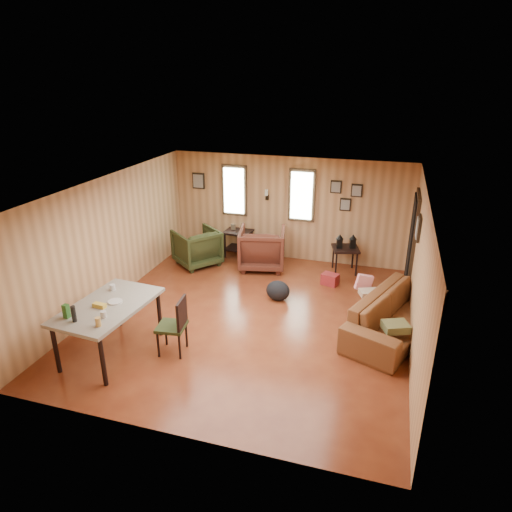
{
  "coord_description": "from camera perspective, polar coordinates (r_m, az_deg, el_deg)",
  "views": [
    {
      "loc": [
        2.19,
        -6.88,
        4.15
      ],
      "look_at": [
        0.0,
        0.4,
        1.05
      ],
      "focal_mm": 32.0,
      "sensor_mm": 36.0,
      "label": 1
    }
  ],
  "objects": [
    {
      "name": "sofa_pillows",
      "position": [
        7.96,
        15.22,
        -5.99
      ],
      "size": [
        0.99,
        1.63,
        0.34
      ],
      "rotation": [
        0.0,
        0.0,
        0.41
      ],
      "color": "brown",
      "rests_on": "sofa"
    },
    {
      "name": "dining_chair",
      "position": [
        7.24,
        -10.01,
        -8.24
      ],
      "size": [
        0.48,
        0.48,
        0.94
      ],
      "rotation": [
        0.0,
        0.0,
        0.13
      ],
      "color": "#272E15",
      "rests_on": "ground"
    },
    {
      "name": "backpack",
      "position": [
        8.86,
        2.76,
        -4.35
      ],
      "size": [
        0.54,
        0.46,
        0.4
      ],
      "rotation": [
        0.0,
        0.0,
        0.26
      ],
      "color": "black",
      "rests_on": "ground"
    },
    {
      "name": "sofa",
      "position": [
        8.01,
        17.35,
        -6.28
      ],
      "size": [
        1.55,
        2.49,
        0.94
      ],
      "primitive_type": "imported",
      "rotation": [
        0.0,
        0.0,
        1.19
      ],
      "color": "brown",
      "rests_on": "ground"
    },
    {
      "name": "recliner_green",
      "position": [
        10.45,
        -7.4,
        1.3
      ],
      "size": [
        1.21,
        1.22,
        0.92
      ],
      "primitive_type": "imported",
      "rotation": [
        0.0,
        0.0,
        -2.25
      ],
      "color": "#272E15",
      "rests_on": "ground"
    },
    {
      "name": "recliner_brown",
      "position": [
        10.18,
        0.75,
        1.22
      ],
      "size": [
        1.16,
        1.12,
        1.02
      ],
      "primitive_type": "imported",
      "rotation": [
        0.0,
        0.0,
        3.36
      ],
      "color": "#4B2116",
      "rests_on": "ground"
    },
    {
      "name": "side_table",
      "position": [
        10.11,
        11.15,
        1.18
      ],
      "size": [
        0.68,
        0.68,
        0.88
      ],
      "rotation": [
        0.0,
        0.0,
        0.28
      ],
      "color": "black",
      "rests_on": "ground"
    },
    {
      "name": "room",
      "position": [
        8.0,
        0.9,
        0.57
      ],
      "size": [
        5.54,
        6.04,
        2.44
      ],
      "color": "brown",
      "rests_on": "ground"
    },
    {
      "name": "cooler",
      "position": [
        9.63,
        9.24,
        -2.88
      ],
      "size": [
        0.39,
        0.32,
        0.24
      ],
      "rotation": [
        0.0,
        0.0,
        -0.3
      ],
      "color": "maroon",
      "rests_on": "ground"
    },
    {
      "name": "dining_table",
      "position": [
        7.36,
        -18.09,
        -6.38
      ],
      "size": [
        1.13,
        1.73,
        1.09
      ],
      "rotation": [
        0.0,
        0.0,
        -0.08
      ],
      "color": "gray",
      "rests_on": "ground"
    },
    {
      "name": "end_table",
      "position": [
        10.88,
        -2.19,
        2.2
      ],
      "size": [
        0.66,
        0.61,
        0.78
      ],
      "rotation": [
        0.0,
        0.0,
        -0.08
      ],
      "color": "black",
      "rests_on": "ground"
    }
  ]
}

